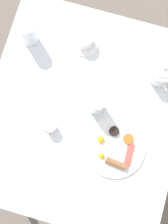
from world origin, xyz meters
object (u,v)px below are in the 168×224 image
(breakfast_plate, at_px, (114,148))
(teacup_with_saucer_right, at_px, (132,222))
(fork_by_plate, at_px, (17,171))
(water_glass_short, at_px, (28,33))
(creamer_jug, at_px, (50,127))
(teacup_with_saucer_left, at_px, (85,40))
(water_glass_tall, at_px, (97,104))
(teapot_near, at_px, (161,72))
(spoon_for_tea, at_px, (91,211))
(knife_by_plate, at_px, (20,97))

(breakfast_plate, xyz_separation_m, teacup_with_saucer_right, (-0.15, 0.28, 0.02))
(fork_by_plate, bearing_deg, water_glass_short, -78.15)
(fork_by_plate, bearing_deg, creamer_jug, -110.92)
(teacup_with_saucer_left, xyz_separation_m, water_glass_tall, (-0.14, 0.29, 0.04))
(breakfast_plate, xyz_separation_m, water_glass_tall, (0.13, -0.16, 0.06))
(teapot_near, bearing_deg, teacup_with_saucer_left, -122.91)
(teacup_with_saucer_right, bearing_deg, spoon_for_tea, 2.70)
(water_glass_short, bearing_deg, knife_by_plate, 97.70)
(breakfast_plate, relative_size, spoon_for_tea, 1.95)
(water_glass_tall, relative_size, fork_by_plate, 0.86)
(fork_by_plate, bearing_deg, teacup_with_saucer_right, 173.11)
(teacup_with_saucer_left, height_order, fork_by_plate, teacup_with_saucer_left)
(teapot_near, xyz_separation_m, water_glass_short, (0.63, -0.00, 0.02))
(breakfast_plate, height_order, spoon_for_tea, breakfast_plate)
(teacup_with_saucer_right, distance_m, creamer_jug, 0.54)
(water_glass_tall, xyz_separation_m, spoon_for_tea, (-0.10, 0.45, -0.07))
(teacup_with_saucer_right, bearing_deg, water_glass_tall, -57.68)
(teacup_with_saucer_left, height_order, teacup_with_saucer_right, same)
(spoon_for_tea, bearing_deg, knife_by_plate, -41.64)
(breakfast_plate, bearing_deg, water_glass_tall, -50.92)
(knife_by_plate, distance_m, spoon_for_tea, 0.60)
(fork_by_plate, height_order, spoon_for_tea, same)
(breakfast_plate, bearing_deg, knife_by_plate, -12.90)
(fork_by_plate, distance_m, spoon_for_tea, 0.37)
(creamer_jug, height_order, spoon_for_tea, creamer_jug)
(creamer_jug, distance_m, fork_by_plate, 0.25)
(water_glass_tall, relative_size, knife_by_plate, 0.69)
(breakfast_plate, bearing_deg, spoon_for_tea, 84.68)
(creamer_jug, bearing_deg, knife_by_plate, -29.15)
(teacup_with_saucer_right, bearing_deg, teapot_near, -86.78)
(teacup_with_saucer_right, distance_m, fork_by_plate, 0.54)
(knife_by_plate, bearing_deg, breakfast_plate, 167.10)
(breakfast_plate, height_order, fork_by_plate, breakfast_plate)
(teacup_with_saucer_right, distance_m, spoon_for_tea, 0.18)
(breakfast_plate, height_order, water_glass_short, water_glass_short)
(fork_by_plate, xyz_separation_m, knife_by_plate, (0.09, -0.33, 0.00))
(teapot_near, relative_size, teacup_with_saucer_left, 1.39)
(teacup_with_saucer_right, height_order, creamer_jug, teacup_with_saucer_right)
(teacup_with_saucer_right, xyz_separation_m, water_glass_short, (0.67, -0.67, 0.04))
(water_glass_tall, height_order, fork_by_plate, water_glass_tall)
(water_glass_tall, distance_m, knife_by_plate, 0.36)
(water_glass_tall, bearing_deg, breakfast_plate, 129.08)
(breakfast_plate, height_order, teacup_with_saucer_left, teacup_with_saucer_left)
(teapot_near, bearing_deg, creamer_jug, -71.99)
(teapot_near, bearing_deg, knife_by_plate, -89.09)
(spoon_for_tea, bearing_deg, fork_by_plate, -11.51)
(water_glass_short, distance_m, creamer_jug, 0.44)
(teacup_with_saucer_right, distance_m, water_glass_tall, 0.52)
(teacup_with_saucer_left, distance_m, water_glass_short, 0.26)
(spoon_for_tea, bearing_deg, breakfast_plate, -95.32)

